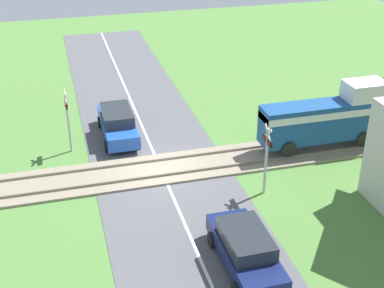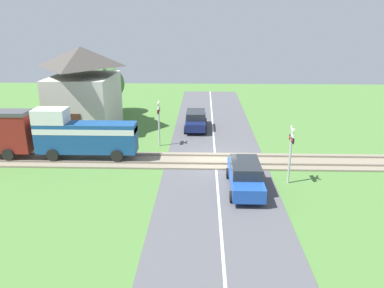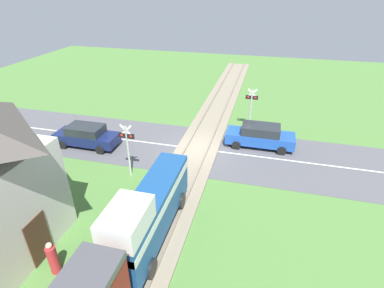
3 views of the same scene
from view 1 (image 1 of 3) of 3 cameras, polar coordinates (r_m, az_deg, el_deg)
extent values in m
plane|color=#4C7A38|center=(25.39, -3.30, -2.82)|extent=(60.00, 60.00, 0.00)
cube|color=#515156|center=(25.38, -3.30, -2.80)|extent=(48.00, 6.40, 0.02)
cube|color=silver|center=(25.38, -3.31, -2.77)|extent=(48.00, 0.12, 0.00)
cube|color=gray|center=(25.36, -3.31, -2.70)|extent=(2.80, 48.00, 0.12)
cube|color=slate|center=(25.91, -3.66, -1.69)|extent=(0.10, 48.00, 0.12)
cube|color=slate|center=(24.69, -2.96, -3.28)|extent=(0.10, 48.00, 0.12)
cube|color=navy|center=(27.30, 13.72, 2.41)|extent=(1.35, 6.34, 1.90)
cube|color=silver|center=(27.09, 13.84, 3.41)|extent=(1.37, 6.34, 0.36)
cube|color=silver|center=(27.83, 17.97, 5.47)|extent=(1.35, 2.03, 0.90)
cylinder|color=black|center=(27.43, 9.07, 0.80)|extent=(0.14, 0.76, 0.76)
cylinder|color=black|center=(26.28, 10.30, -0.57)|extent=(0.14, 0.76, 0.76)
cylinder|color=black|center=(29.23, 16.38, 1.73)|extent=(0.14, 0.76, 0.76)
cylinder|color=black|center=(28.15, 17.82, 0.48)|extent=(0.14, 0.76, 0.76)
cube|color=#1E4CA8|center=(28.39, -7.92, 1.92)|extent=(4.56, 1.61, 0.70)
cube|color=#23282D|center=(28.12, -8.00, 3.10)|extent=(2.51, 1.48, 0.58)
cylinder|color=black|center=(27.32, -5.75, 0.16)|extent=(0.60, 0.18, 0.60)
cylinder|color=black|center=(27.15, -9.10, -0.26)|extent=(0.60, 0.18, 0.60)
cylinder|color=black|center=(29.96, -6.76, 2.69)|extent=(0.60, 0.18, 0.60)
cylinder|color=black|center=(29.80, -9.81, 2.32)|extent=(0.60, 0.18, 0.60)
cube|color=#141E4C|center=(19.48, 5.69, -11.44)|extent=(4.32, 1.62, 0.65)
cube|color=#23282D|center=(19.10, 5.77, -10.02)|extent=(2.38, 1.49, 0.56)
cylinder|color=black|center=(20.49, 2.10, -10.17)|extent=(0.60, 0.18, 0.60)
cylinder|color=black|center=(20.95, 6.40, -9.40)|extent=(0.60, 0.18, 0.60)
cylinder|color=black|center=(18.98, 9.53, -14.29)|extent=(0.60, 0.18, 0.60)
cylinder|color=#B7B7B7|center=(27.01, -13.05, 2.23)|extent=(0.12, 0.12, 3.16)
cube|color=black|center=(26.60, -13.28, 4.19)|extent=(0.90, 0.08, 0.28)
sphere|color=red|center=(26.85, -13.31, 4.41)|extent=(0.18, 0.18, 0.18)
sphere|color=red|center=(26.35, -13.24, 3.97)|extent=(0.18, 0.18, 0.18)
cube|color=silver|center=(26.48, -13.35, 4.82)|extent=(0.72, 0.04, 0.72)
cube|color=silver|center=(26.48, -13.35, 4.82)|extent=(0.72, 0.04, 0.72)
cylinder|color=#B7B7B7|center=(23.10, 7.89, -1.86)|extent=(0.12, 0.12, 3.16)
cube|color=black|center=(22.62, 8.06, 0.37)|extent=(0.90, 0.08, 0.28)
sphere|color=red|center=(22.40, 8.32, 0.06)|extent=(0.18, 0.18, 0.18)
sphere|color=red|center=(22.84, 7.80, 0.67)|extent=(0.18, 0.18, 0.18)
cube|color=silver|center=(22.48, 8.11, 1.09)|extent=(0.72, 0.04, 0.72)
cube|color=silver|center=(22.48, 8.11, 1.09)|extent=(0.72, 0.04, 0.72)
camera|label=2|loc=(44.34, -9.21, 22.11)|focal=35.00mm
camera|label=3|loc=(33.49, 26.56, 20.27)|focal=28.00mm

